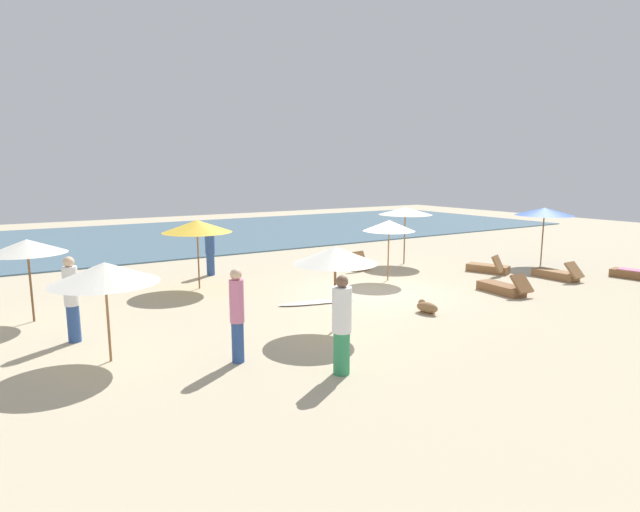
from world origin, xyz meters
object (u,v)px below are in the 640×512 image
at_px(lounger_1, 557,274).
at_px(person_2, 210,250).
at_px(umbrella_2, 405,211).
at_px(umbrella_4, 335,255).
at_px(lounger_4, 489,268).
at_px(lounger_0, 637,274).
at_px(person_0, 342,325).
at_px(dog, 426,307).
at_px(umbrella_1, 197,226).
at_px(person_1, 72,298).
at_px(umbrella_3, 544,212).
at_px(lounger_3, 352,264).
at_px(surfboard, 317,302).
at_px(lounger_2, 503,288).
at_px(umbrella_5, 27,247).
at_px(umbrella_6, 105,273).
at_px(umbrella_0, 389,226).
at_px(person_3, 237,314).

bearing_deg(lounger_1, person_2, 144.63).
distance_m(umbrella_2, umbrella_4, 9.37).
xyz_separation_m(umbrella_2, lounger_4, (1.47, -3.08, -2.00)).
height_order(lounger_0, person_0, person_0).
xyz_separation_m(lounger_0, dog, (-9.40, 0.79, -0.01)).
relative_size(lounger_1, lounger_4, 0.99).
height_order(umbrella_1, person_1, umbrella_1).
relative_size(umbrella_3, umbrella_4, 1.14).
xyz_separation_m(umbrella_3, lounger_1, (-1.90, -1.93, -2.00)).
bearing_deg(lounger_1, umbrella_3, 45.52).
relative_size(lounger_3, surfboard, 0.73).
relative_size(lounger_2, lounger_4, 1.00).
height_order(umbrella_5, person_0, umbrella_5).
relative_size(dog, surfboard, 0.31).
distance_m(umbrella_4, surfboard, 3.15).
distance_m(lounger_1, dog, 7.06).
height_order(umbrella_6, person_1, umbrella_6).
height_order(person_1, dog, person_1).
height_order(umbrella_0, lounger_2, umbrella_0).
xyz_separation_m(umbrella_0, dog, (-1.80, -3.75, -1.75)).
bearing_deg(person_1, person_2, 46.11).
distance_m(umbrella_0, person_1, 10.19).
relative_size(umbrella_3, person_1, 1.20).
bearing_deg(person_3, lounger_0, -0.94).
relative_size(lounger_2, lounger_3, 1.02).
relative_size(person_1, dog, 2.71).
xyz_separation_m(umbrella_2, umbrella_3, (4.50, -3.20, 0.00)).
height_order(umbrella_3, dog, umbrella_3).
bearing_deg(umbrella_4, umbrella_2, 38.24).
relative_size(lounger_1, lounger_2, 0.99).
bearing_deg(umbrella_1, umbrella_6, -125.01).
bearing_deg(surfboard, umbrella_3, 1.08).
bearing_deg(lounger_0, umbrella_4, 176.02).
height_order(person_1, person_2, person_1).
xyz_separation_m(lounger_0, person_2, (-12.50, 8.71, 0.75)).
bearing_deg(umbrella_0, person_2, 139.63).
relative_size(lounger_1, surfboard, 0.74).
xyz_separation_m(umbrella_3, lounger_2, (-5.30, -2.29, -2.00)).
relative_size(umbrella_2, umbrella_4, 1.14).
bearing_deg(umbrella_0, person_0, -135.85).
height_order(umbrella_0, umbrella_4, umbrella_0).
xyz_separation_m(umbrella_0, lounger_3, (0.25, 2.49, -1.75)).
bearing_deg(umbrella_2, umbrella_0, -141.23).
relative_size(umbrella_3, dog, 3.26).
bearing_deg(person_2, umbrella_3, -23.62).
distance_m(person_1, dog, 8.70).
xyz_separation_m(umbrella_2, umbrella_4, (-7.35, -5.79, -0.33)).
bearing_deg(person_1, lounger_0, -10.70).
xyz_separation_m(umbrella_0, lounger_4, (4.10, -0.97, -1.75)).
relative_size(umbrella_6, person_1, 1.07).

